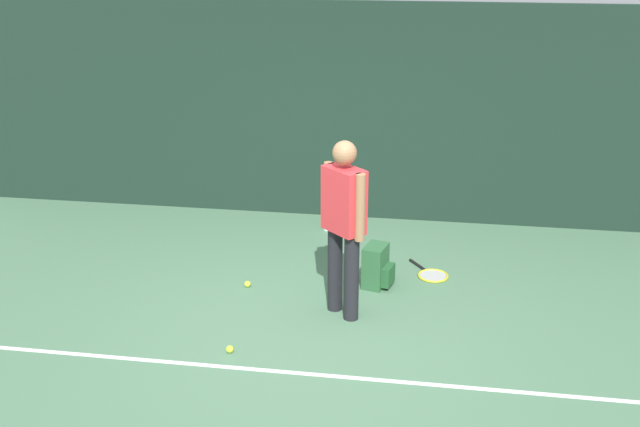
{
  "coord_description": "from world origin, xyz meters",
  "views": [
    {
      "loc": [
        1.0,
        -6.04,
        3.49
      ],
      "look_at": [
        0.0,
        0.4,
        1.0
      ],
      "focal_mm": 42.96,
      "sensor_mm": 36.0,
      "label": 1
    }
  ],
  "objects_px": {
    "water_bottle": "(327,221)",
    "tennis_racket": "(432,275)",
    "backpack": "(377,267)",
    "tennis_ball_near_player": "(248,284)",
    "tennis_ball_by_fence": "(230,349)",
    "tennis_player": "(344,219)"
  },
  "relations": [
    {
      "from": "tennis_ball_near_player",
      "to": "tennis_ball_by_fence",
      "type": "bearing_deg",
      "value": -82.99
    },
    {
      "from": "tennis_player",
      "to": "water_bottle",
      "type": "relative_size",
      "value": 7.56
    },
    {
      "from": "tennis_ball_by_fence",
      "to": "water_bottle",
      "type": "distance_m",
      "value": 2.95
    },
    {
      "from": "tennis_player",
      "to": "backpack",
      "type": "height_order",
      "value": "tennis_player"
    },
    {
      "from": "tennis_racket",
      "to": "tennis_ball_by_fence",
      "type": "distance_m",
      "value": 2.49
    },
    {
      "from": "backpack",
      "to": "water_bottle",
      "type": "bearing_deg",
      "value": 41.01
    },
    {
      "from": "backpack",
      "to": "tennis_ball_near_player",
      "type": "xyz_separation_m",
      "value": [
        -1.3,
        -0.23,
        -0.18
      ]
    },
    {
      "from": "tennis_racket",
      "to": "tennis_ball_by_fence",
      "type": "xyz_separation_m",
      "value": [
        -1.7,
        -1.82,
        0.02
      ]
    },
    {
      "from": "tennis_player",
      "to": "backpack",
      "type": "bearing_deg",
      "value": -69.29
    },
    {
      "from": "tennis_racket",
      "to": "backpack",
      "type": "height_order",
      "value": "backpack"
    },
    {
      "from": "tennis_player",
      "to": "water_bottle",
      "type": "xyz_separation_m",
      "value": [
        -0.45,
        2.07,
        -0.85
      ]
    },
    {
      "from": "tennis_player",
      "to": "tennis_racket",
      "type": "height_order",
      "value": "tennis_player"
    },
    {
      "from": "water_bottle",
      "to": "tennis_racket",
      "type": "bearing_deg",
      "value": -40.65
    },
    {
      "from": "water_bottle",
      "to": "tennis_player",
      "type": "bearing_deg",
      "value": -77.58
    },
    {
      "from": "tennis_ball_near_player",
      "to": "tennis_player",
      "type": "bearing_deg",
      "value": -21.75
    },
    {
      "from": "tennis_racket",
      "to": "water_bottle",
      "type": "xyz_separation_m",
      "value": [
        -1.28,
        1.1,
        0.1
      ]
    },
    {
      "from": "backpack",
      "to": "water_bottle",
      "type": "height_order",
      "value": "backpack"
    },
    {
      "from": "backpack",
      "to": "tennis_ball_near_player",
      "type": "bearing_deg",
      "value": 114.33
    },
    {
      "from": "tennis_player",
      "to": "tennis_ball_by_fence",
      "type": "distance_m",
      "value": 1.54
    },
    {
      "from": "tennis_racket",
      "to": "tennis_ball_by_fence",
      "type": "bearing_deg",
      "value": -77.78
    },
    {
      "from": "backpack",
      "to": "tennis_ball_by_fence",
      "type": "xyz_separation_m",
      "value": [
        -1.14,
        -1.5,
        -0.18
      ]
    },
    {
      "from": "tennis_racket",
      "to": "water_bottle",
      "type": "relative_size",
      "value": 2.69
    }
  ]
}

